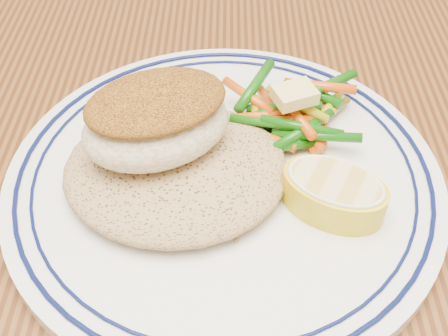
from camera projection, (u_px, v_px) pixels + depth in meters
dining_table at (271, 258)px, 0.46m from camera, size 1.50×0.90×0.75m
plate at (224, 179)px, 0.37m from camera, size 0.29×0.29×0.02m
rice_pilaf at (176, 165)px, 0.36m from camera, size 0.14×0.13×0.03m
fish_fillet at (156, 120)px, 0.34m from camera, size 0.11×0.10×0.05m
vegetable_pile at (292, 115)px, 0.39m from camera, size 0.10×0.09×0.03m
butter_pat at (295, 95)px, 0.37m from camera, size 0.03×0.03×0.01m
lemon_wedge at (334, 192)px, 0.34m from camera, size 0.08×0.08×0.03m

